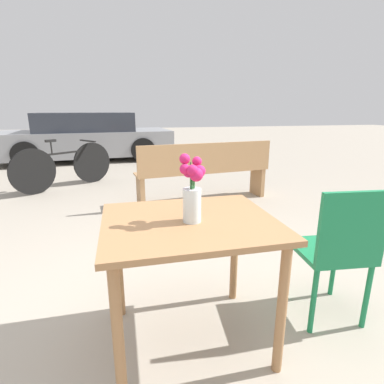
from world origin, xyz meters
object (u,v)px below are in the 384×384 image
table_front (190,239)px  cafe_chair (338,247)px  parked_car (87,137)px  flower_vase (192,193)px  bicycle (65,166)px  bench_near (205,169)px

table_front → cafe_chair: bearing=-2.4°
cafe_chair → parked_car: (-2.13, 6.88, 0.07)m
flower_vase → bicycle: bearing=108.5°
table_front → bicycle: size_ratio=0.64×
flower_vase → bicycle: (-1.30, 3.88, -0.52)m
cafe_chair → bicycle: bearing=119.3°
flower_vase → parked_car: (-1.24, 6.88, -0.31)m
cafe_chair → bench_near: cafe_chair is taller
flower_vase → cafe_chair: flower_vase is taller
flower_vase → cafe_chair: size_ratio=0.40×
table_front → parked_car: bearing=100.2°
flower_vase → parked_car: size_ratio=0.08×
cafe_chair → flower_vase: bearing=179.6°
cafe_chair → parked_car: parked_car is taller
bench_near → cafe_chair: bearing=-87.6°
flower_vase → bench_near: flower_vase is taller
cafe_chair → bench_near: 2.59m
parked_car → bench_near: bearing=-64.8°
cafe_chair → bench_near: size_ratio=0.45×
cafe_chair → bicycle: size_ratio=0.62×
bench_near → bicycle: size_ratio=1.40×
cafe_chair → parked_car: bearing=107.2°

